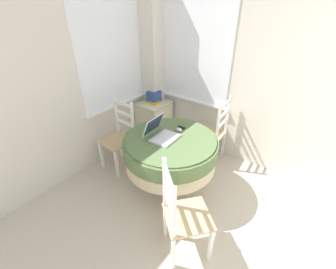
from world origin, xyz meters
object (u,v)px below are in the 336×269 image
object	(u,v)px
dining_chair_near_back_window	(119,138)
laptop	(161,133)
cell_phone	(181,128)
corner_cabinet	(154,120)
dining_chair_camera_near	(183,216)
dining_chair_near_right_window	(213,133)
storage_box	(154,96)
computer_mouse	(179,130)
book_on_cabinet	(154,102)
round_dining_table	(170,150)

from	to	relation	value
dining_chair_near_back_window	laptop	bearing A→B (deg)	-89.16
cell_phone	corner_cabinet	bearing A→B (deg)	58.80
dining_chair_camera_near	laptop	bearing A→B (deg)	50.47
dining_chair_near_right_window	storage_box	xyz separation A→B (m)	(0.02, 1.11, 0.29)
storage_box	computer_mouse	bearing A→B (deg)	-125.10
cell_phone	book_on_cabinet	world-z (taller)	cell_phone
dining_chair_near_right_window	computer_mouse	bearing A→B (deg)	167.46
laptop	dining_chair_near_right_window	bearing A→B (deg)	-14.49
computer_mouse	dining_chair_near_back_window	distance (m)	0.92
cell_phone	dining_chair_near_right_window	size ratio (longest dim) A/B	0.10
dining_chair_near_back_window	dining_chair_near_right_window	xyz separation A→B (m)	(0.91, -0.98, 0.00)
round_dining_table	storage_box	size ratio (longest dim) A/B	5.94
round_dining_table	computer_mouse	distance (m)	0.27
dining_chair_near_right_window	book_on_cabinet	world-z (taller)	dining_chair_near_right_window
round_dining_table	dining_chair_near_back_window	bearing A→B (deg)	93.51
computer_mouse	round_dining_table	bearing A→B (deg)	-173.96
dining_chair_near_back_window	storage_box	distance (m)	0.98
dining_chair_near_right_window	corner_cabinet	bearing A→B (deg)	91.19
round_dining_table	dining_chair_near_back_window	distance (m)	0.86
laptop	computer_mouse	size ratio (longest dim) A/B	4.07
dining_chair_camera_near	storage_box	size ratio (longest dim) A/B	5.33
laptop	dining_chair_camera_near	xyz separation A→B (m)	(-0.58, -0.70, -0.33)
dining_chair_near_right_window	dining_chair_camera_near	xyz separation A→B (m)	(-1.48, -0.47, 0.00)
corner_cabinet	computer_mouse	bearing A→B (deg)	-124.27
round_dining_table	cell_phone	size ratio (longest dim) A/B	11.02
computer_mouse	book_on_cabinet	world-z (taller)	computer_mouse
laptop	book_on_cabinet	world-z (taller)	laptop
round_dining_table	dining_chair_camera_near	distance (m)	0.87
storage_box	book_on_cabinet	size ratio (longest dim) A/B	0.93
laptop	storage_box	world-z (taller)	laptop
cell_phone	dining_chair_near_right_window	distance (m)	0.67
laptop	corner_cabinet	bearing A→B (deg)	44.27
round_dining_table	book_on_cabinet	world-z (taller)	round_dining_table
round_dining_table	dining_chair_near_back_window	xyz separation A→B (m)	(-0.05, 0.85, -0.12)
laptop	dining_chair_near_right_window	distance (m)	0.99
computer_mouse	book_on_cabinet	distance (m)	1.10
storage_box	dining_chair_near_right_window	bearing A→B (deg)	-90.90
storage_box	book_on_cabinet	xyz separation A→B (m)	(-0.07, -0.05, -0.07)
corner_cabinet	round_dining_table	bearing A→B (deg)	-131.02
corner_cabinet	book_on_cabinet	xyz separation A→B (m)	(-0.03, -0.02, 0.35)
computer_mouse	dining_chair_camera_near	distance (m)	1.07
dining_chair_camera_near	corner_cabinet	distance (m)	2.13
cell_phone	dining_chair_camera_near	distance (m)	1.14
dining_chair_near_right_window	corner_cabinet	world-z (taller)	dining_chair_near_right_window
dining_chair_near_back_window	round_dining_table	bearing A→B (deg)	-86.49
book_on_cabinet	storage_box	bearing A→B (deg)	34.98
dining_chair_near_right_window	book_on_cabinet	xyz separation A→B (m)	(-0.05, 1.06, 0.22)
round_dining_table	dining_chair_near_back_window	size ratio (longest dim) A/B	1.11
dining_chair_near_back_window	book_on_cabinet	xyz separation A→B (m)	(0.86, 0.09, 0.22)
round_dining_table	computer_mouse	bearing A→B (deg)	6.04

